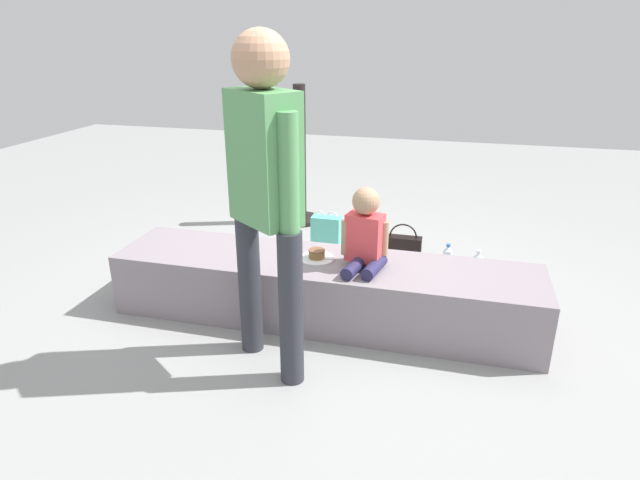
% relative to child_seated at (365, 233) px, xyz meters
% --- Properties ---
extents(ground_plane, '(12.00, 12.00, 0.00)m').
position_rel_child_seated_xyz_m(ground_plane, '(-0.25, 0.02, -0.61)').
color(ground_plane, gray).
extents(concrete_ledge, '(2.63, 0.58, 0.39)m').
position_rel_child_seated_xyz_m(concrete_ledge, '(-0.25, 0.02, -0.41)').
color(concrete_ledge, gray).
rests_on(concrete_ledge, ground_plane).
extents(child_seated, '(0.28, 0.33, 0.48)m').
position_rel_child_seated_xyz_m(child_seated, '(0.00, 0.00, 0.00)').
color(child_seated, '#28244E').
rests_on(child_seated, concrete_ledge).
extents(adult_standing, '(0.44, 0.38, 1.73)m').
position_rel_child_seated_xyz_m(adult_standing, '(-0.41, -0.54, 0.43)').
color(adult_standing, '#2C2E36').
rests_on(adult_standing, ground_plane).
extents(cake_plate, '(0.22, 0.22, 0.07)m').
position_rel_child_seated_xyz_m(cake_plate, '(-0.30, 0.03, -0.19)').
color(cake_plate, white).
rests_on(cake_plate, concrete_ledge).
extents(gift_bag, '(0.23, 0.11, 0.38)m').
position_rel_child_seated_xyz_m(gift_bag, '(-0.48, 1.00, -0.44)').
color(gift_bag, '#59C6B2').
rests_on(gift_bag, ground_plane).
extents(railing_post, '(0.36, 0.36, 1.27)m').
position_rel_child_seated_xyz_m(railing_post, '(-0.91, 1.73, -0.12)').
color(railing_post, black).
rests_on(railing_post, ground_plane).
extents(water_bottle_near_gift, '(0.07, 0.07, 0.24)m').
position_rel_child_seated_xyz_m(water_bottle_near_gift, '(0.48, 0.89, -0.50)').
color(water_bottle_near_gift, silver).
rests_on(water_bottle_near_gift, ground_plane).
extents(water_bottle_far_side, '(0.07, 0.07, 0.24)m').
position_rel_child_seated_xyz_m(water_bottle_far_side, '(0.69, 0.82, -0.50)').
color(water_bottle_far_side, silver).
rests_on(water_bottle_far_side, ground_plane).
extents(party_cup_red, '(0.07, 0.07, 0.12)m').
position_rel_child_seated_xyz_m(party_cup_red, '(-0.34, 1.33, -0.55)').
color(party_cup_red, red).
rests_on(party_cup_red, ground_plane).
extents(handbag_black_leather, '(0.30, 0.10, 0.29)m').
position_rel_child_seated_xyz_m(handbag_black_leather, '(0.12, 1.09, -0.51)').
color(handbag_black_leather, black).
rests_on(handbag_black_leather, ground_plane).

